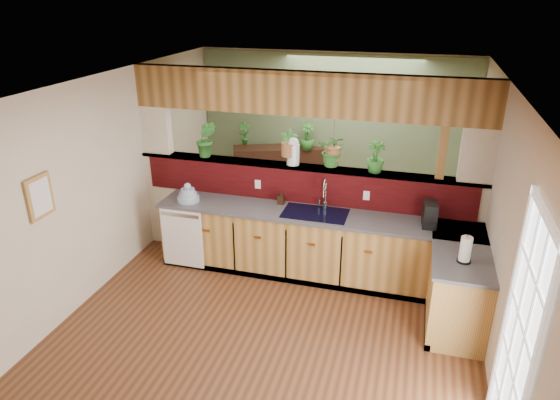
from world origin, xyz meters
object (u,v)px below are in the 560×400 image
(coffee_maker, at_px, (430,216))
(glass_jar, at_px, (293,151))
(soap_dispenser, at_px, (281,197))
(faucet, at_px, (325,193))
(dish_stack, at_px, (188,196))
(paper_towel, at_px, (465,250))
(shelving_console, at_px, (278,175))

(coffee_maker, distance_m, glass_jar, 1.89)
(soap_dispenser, distance_m, glass_jar, 0.63)
(faucet, distance_m, coffee_maker, 1.31)
(faucet, height_order, dish_stack, faucet)
(dish_stack, bearing_deg, coffee_maker, 1.61)
(coffee_maker, xyz_separation_m, glass_jar, (-1.77, 0.37, 0.54))
(coffee_maker, relative_size, paper_towel, 0.97)
(soap_dispenser, distance_m, coffee_maker, 1.89)
(coffee_maker, bearing_deg, soap_dispenser, 169.20)
(soap_dispenser, xyz_separation_m, coffee_maker, (1.88, -0.16, 0.05))
(dish_stack, xyz_separation_m, paper_towel, (3.46, -0.69, 0.06))
(faucet, bearing_deg, glass_jar, 155.74)
(soap_dispenser, height_order, paper_towel, paper_towel)
(dish_stack, distance_m, paper_towel, 3.53)
(faucet, height_order, glass_jar, glass_jar)
(dish_stack, bearing_deg, shelving_console, 76.30)
(faucet, relative_size, paper_towel, 1.37)
(paper_towel, bearing_deg, shelving_console, 133.43)
(glass_jar, bearing_deg, shelving_console, 111.49)
(paper_towel, bearing_deg, coffee_maker, 114.87)
(soap_dispenser, xyz_separation_m, glass_jar, (0.10, 0.20, 0.58))
(coffee_maker, bearing_deg, shelving_console, 132.25)
(soap_dispenser, relative_size, paper_towel, 0.59)
(shelving_console, bearing_deg, soap_dispenser, -93.96)
(shelving_console, bearing_deg, coffee_maker, -62.93)
(faucet, relative_size, shelving_console, 0.27)
(faucet, xyz_separation_m, paper_towel, (1.66, -0.93, -0.09))
(dish_stack, bearing_deg, faucet, 7.55)
(faucet, height_order, coffee_maker, faucet)
(glass_jar, bearing_deg, soap_dispenser, -117.35)
(coffee_maker, relative_size, shelving_console, 0.19)
(faucet, bearing_deg, coffee_maker, -6.64)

